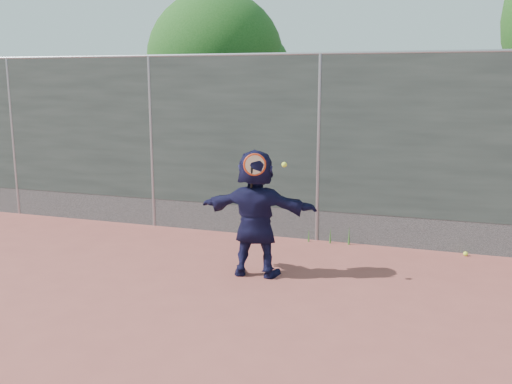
% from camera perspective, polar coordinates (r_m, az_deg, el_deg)
% --- Properties ---
extents(ground, '(80.00, 80.00, 0.00)m').
position_cam_1_polar(ground, '(6.32, -1.02, -13.10)').
color(ground, '#9E4C42').
rests_on(ground, ground).
extents(player, '(1.62, 0.61, 1.71)m').
position_cam_1_polar(player, '(7.58, 0.00, -2.12)').
color(player, '#131335').
rests_on(player, ground).
extents(ball_ground, '(0.07, 0.07, 0.07)m').
position_cam_1_polar(ball_ground, '(9.16, 20.22, -5.82)').
color(ball_ground, '#DFFC38').
rests_on(ball_ground, ground).
extents(fence, '(20.00, 0.06, 3.03)m').
position_cam_1_polar(fence, '(9.20, 6.27, 4.75)').
color(fence, '#38423D').
rests_on(fence, ground).
extents(swing_action, '(0.55, 0.16, 0.51)m').
position_cam_1_polar(swing_action, '(7.25, 0.15, 2.61)').
color(swing_action, red).
rests_on(swing_action, ground).
extents(tree_left, '(3.15, 3.00, 4.53)m').
position_cam_1_polar(tree_left, '(12.91, -3.33, 12.65)').
color(tree_left, '#382314').
rests_on(tree_left, ground).
extents(weed_clump, '(0.68, 0.07, 0.30)m').
position_cam_1_polar(weed_clump, '(9.30, 7.71, -4.31)').
color(weed_clump, '#387226').
rests_on(weed_clump, ground).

